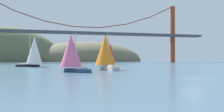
{
  "coord_description": "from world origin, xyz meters",
  "views": [
    {
      "loc": [
        -17.2,
        -24.73,
        2.63
      ],
      "look_at": [
        0.0,
        41.25,
        3.18
      ],
      "focal_mm": 35.5,
      "sensor_mm": 36.0,
      "label": 1
    }
  ],
  "objects": [
    {
      "name": "suspension_bridge",
      "position": [
        0.0,
        95.0,
        16.46
      ],
      "size": [
        139.65,
        6.0,
        33.85
      ],
      "color": "brown",
      "rests_on": "ground_plane"
    },
    {
      "name": "headland_center",
      "position": [
        5.0,
        135.0,
        0.0
      ],
      "size": [
        82.93,
        44.0,
        28.86
      ],
      "primitive_type": "ellipsoid",
      "color": "#6B664C",
      "rests_on": "ground_plane"
    },
    {
      "name": "sailboat_orange_sail",
      "position": [
        -6.38,
        22.27,
        4.16
      ],
      "size": [
        5.3,
        7.83,
        8.08
      ],
      "color": "#B7B2A8",
      "rests_on": "ground_plane"
    },
    {
      "name": "sailboat_white_mainsail",
      "position": [
        -22.94,
        43.06,
        4.59
      ],
      "size": [
        8.26,
        6.11,
        9.77
      ],
      "color": "black",
      "rests_on": "ground_plane"
    },
    {
      "name": "ground_plane",
      "position": [
        0.0,
        0.0,
        0.0
      ],
      "size": [
        360.0,
        360.0,
        0.0
      ],
      "primitive_type": "plane",
      "color": "#426075"
    },
    {
      "name": "sailboat_scarlet_sail",
      "position": [
        2.97,
        55.46,
        4.31
      ],
      "size": [
        6.33,
        7.27,
        9.18
      ],
      "color": "black",
      "rests_on": "ground_plane"
    },
    {
      "name": "sailboat_pink_spinnaker",
      "position": [
        -14.13,
        17.19,
        3.77
      ],
      "size": [
        6.33,
        7.04,
        7.25
      ],
      "color": "navy",
      "rests_on": "ground_plane"
    }
  ]
}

